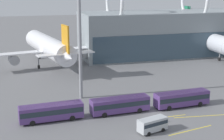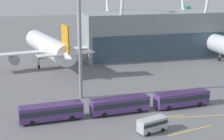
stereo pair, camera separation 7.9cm
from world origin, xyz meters
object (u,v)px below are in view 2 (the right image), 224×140
(airliner_at_gate_far, at_px, (49,47))
(airliner_parked_remote, at_px, (203,39))
(service_van_foreground, at_px, (152,124))
(shuttle_bus_0, at_px, (51,111))
(floodlight_mast, at_px, (80,25))
(shuttle_bus_2, at_px, (182,98))
(shuttle_bus_1, at_px, (120,104))
(traffic_cone_0, at_px, (166,120))

(airliner_at_gate_far, height_order, airliner_parked_remote, airliner_parked_remote)
(airliner_parked_remote, height_order, service_van_foreground, airliner_parked_remote)
(shuttle_bus_0, height_order, floodlight_mast, floodlight_mast)
(airliner_parked_remote, distance_m, shuttle_bus_2, 56.07)
(shuttle_bus_0, height_order, shuttle_bus_1, same)
(shuttle_bus_2, height_order, service_van_foreground, shuttle_bus_2)
(floodlight_mast, height_order, traffic_cone_0, floodlight_mast)
(shuttle_bus_0, bearing_deg, airliner_at_gate_far, 81.06)
(airliner_at_gate_far, relative_size, shuttle_bus_2, 3.43)
(service_van_foreground, bearing_deg, floodlight_mast, 95.31)
(airliner_parked_remote, bearing_deg, airliner_at_gate_far, -85.81)
(shuttle_bus_0, distance_m, traffic_cone_0, 20.78)
(floodlight_mast, bearing_deg, traffic_cone_0, -54.71)
(shuttle_bus_1, xyz_separation_m, floodlight_mast, (-5.51, 10.75, 14.10))
(airliner_parked_remote, distance_m, floodlight_mast, 62.32)
(airliner_at_gate_far, relative_size, traffic_cone_0, 53.27)
(shuttle_bus_2, relative_size, floodlight_mast, 0.45)
(airliner_at_gate_far, distance_m, shuttle_bus_1, 43.63)
(airliner_parked_remote, height_order, shuttle_bus_0, airliner_parked_remote)
(shuttle_bus_1, height_order, service_van_foreground, shuttle_bus_1)
(service_van_foreground, relative_size, floodlight_mast, 0.21)
(shuttle_bus_2, xyz_separation_m, traffic_cone_0, (-6.41, -6.54, -1.45))
(airliner_parked_remote, relative_size, shuttle_bus_2, 3.15)
(shuttle_bus_1, bearing_deg, service_van_foreground, -78.20)
(shuttle_bus_0, distance_m, shuttle_bus_1, 13.10)
(shuttle_bus_0, xyz_separation_m, shuttle_bus_2, (26.19, 0.34, 0.00))
(airliner_parked_remote, height_order, floodlight_mast, floodlight_mast)
(airliner_at_gate_far, xyz_separation_m, service_van_foreground, (11.65, -52.32, -4.56))
(shuttle_bus_2, xyz_separation_m, floodlight_mast, (-18.61, 10.70, 14.10))
(shuttle_bus_0, xyz_separation_m, floodlight_mast, (7.58, 11.04, 14.10))
(shuttle_bus_1, relative_size, floodlight_mast, 0.45)
(airliner_parked_remote, height_order, traffic_cone_0, airliner_parked_remote)
(airliner_at_gate_far, relative_size, airliner_parked_remote, 1.09)
(airliner_at_gate_far, distance_m, traffic_cone_0, 51.73)
(floodlight_mast, bearing_deg, shuttle_bus_1, -62.86)
(floodlight_mast, bearing_deg, shuttle_bus_2, -29.91)
(airliner_parked_remote, bearing_deg, shuttle_bus_0, -50.94)
(service_van_foreground, bearing_deg, shuttle_bus_0, 132.46)
(airliner_at_gate_far, xyz_separation_m, airliner_parked_remote, (53.55, 3.81, -0.58))
(airliner_at_gate_far, bearing_deg, shuttle_bus_0, 163.83)
(airliner_parked_remote, relative_size, traffic_cone_0, 49.05)
(shuttle_bus_2, relative_size, service_van_foreground, 2.12)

